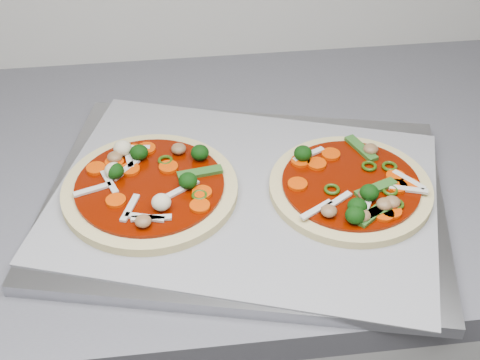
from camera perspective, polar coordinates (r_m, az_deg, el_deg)
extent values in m
cube|color=#9C9DA2|center=(0.86, 0.45, -1.64)|extent=(0.57, 0.48, 0.02)
cube|color=gray|center=(0.85, 0.45, -1.18)|extent=(0.56, 0.48, 0.00)
cylinder|color=tan|center=(0.85, -7.67, -0.84)|extent=(0.31, 0.31, 0.01)
cylinder|color=#691300|center=(0.85, -7.72, -0.42)|extent=(0.26, 0.26, 0.00)
ellipsoid|color=#0C3A09|center=(0.87, -3.45, 2.35)|extent=(0.03, 0.03, 0.02)
ellipsoid|color=#0C3A09|center=(0.83, -4.46, -0.07)|extent=(0.03, 0.03, 0.02)
cube|color=#3A6C27|center=(0.85, -3.44, 0.64)|extent=(0.06, 0.02, 0.00)
cube|color=silver|center=(0.85, -12.48, -0.80)|extent=(0.05, 0.02, 0.00)
ellipsoid|color=olive|center=(0.89, -10.65, 1.93)|extent=(0.03, 0.03, 0.01)
cylinder|color=#F53700|center=(0.87, -6.12, 1.11)|extent=(0.03, 0.03, 0.00)
ellipsoid|color=#0C3A09|center=(0.86, -10.65, 0.77)|extent=(0.03, 0.03, 0.02)
cylinder|color=#F53700|center=(0.90, -8.00, 2.68)|extent=(0.04, 0.04, 0.00)
cylinder|color=#F53700|center=(0.88, -12.20, 0.98)|extent=(0.04, 0.04, 0.00)
cylinder|color=#F53700|center=(0.83, -10.55, -1.73)|extent=(0.03, 0.03, 0.00)
ellipsoid|color=#0C3A09|center=(0.88, -8.61, 2.35)|extent=(0.03, 0.03, 0.02)
ellipsoid|color=olive|center=(0.89, -5.26, 2.68)|extent=(0.02, 0.02, 0.01)
ellipsoid|color=beige|center=(0.80, -6.73, -1.90)|extent=(0.03, 0.03, 0.02)
cylinder|color=#F53700|center=(0.90, -8.80, 2.39)|extent=(0.03, 0.03, 0.00)
cylinder|color=#F53700|center=(0.81, -3.45, -2.21)|extent=(0.03, 0.03, 0.00)
cylinder|color=#F53700|center=(0.90, -9.05, 2.51)|extent=(0.03, 0.03, 0.00)
cube|color=silver|center=(0.87, -9.72, 0.89)|extent=(0.04, 0.04, 0.00)
cylinder|color=#F53700|center=(0.88, -10.67, 1.50)|extent=(0.03, 0.03, 0.00)
cylinder|color=#F53700|center=(0.82, -3.27, -1.07)|extent=(0.04, 0.04, 0.00)
cube|color=silver|center=(0.90, -9.20, 2.72)|extent=(0.05, 0.01, 0.00)
cube|color=silver|center=(0.80, -8.11, -3.17)|extent=(0.05, 0.02, 0.00)
ellipsoid|color=beige|center=(0.89, -9.99, 2.70)|extent=(0.03, 0.03, 0.02)
cube|color=silver|center=(0.85, -11.08, -0.18)|extent=(0.02, 0.05, 0.00)
cube|color=silver|center=(0.89, -9.51, 1.96)|extent=(0.02, 0.05, 0.00)
cylinder|color=#F53700|center=(0.87, -9.36, 0.90)|extent=(0.04, 0.04, 0.00)
cube|color=silver|center=(0.80, -7.58, -3.24)|extent=(0.05, 0.01, 0.00)
torus|color=#25430B|center=(0.82, -3.47, -1.32)|extent=(0.03, 0.03, 0.00)
torus|color=#25430B|center=(0.88, -6.39, 1.68)|extent=(0.03, 0.03, 0.00)
ellipsoid|color=beige|center=(0.86, -10.71, 0.80)|extent=(0.03, 0.03, 0.02)
cube|color=silver|center=(0.81, -9.37, -2.37)|extent=(0.02, 0.05, 0.00)
ellipsoid|color=olive|center=(0.79, -8.27, -3.50)|extent=(0.03, 0.03, 0.01)
cube|color=silver|center=(0.83, -4.95, -0.77)|extent=(0.04, 0.03, 0.00)
cylinder|color=tan|center=(0.86, 9.40, -0.67)|extent=(0.27, 0.27, 0.01)
cylinder|color=#691300|center=(0.86, 9.45, -0.29)|extent=(0.22, 0.22, 0.00)
ellipsoid|color=#0C3A09|center=(0.79, 9.80, -2.97)|extent=(0.03, 0.03, 0.02)
ellipsoid|color=#0C3A09|center=(0.81, 9.97, -2.25)|extent=(0.03, 0.03, 0.02)
cube|color=silver|center=(0.87, 14.22, -0.03)|extent=(0.03, 0.04, 0.00)
cube|color=#3A6C27|center=(0.81, 11.41, -2.77)|extent=(0.06, 0.04, 0.00)
cube|color=#3A6C27|center=(0.81, 11.43, -2.73)|extent=(0.05, 0.05, 0.00)
cylinder|color=#F53700|center=(0.86, 13.29, -0.53)|extent=(0.04, 0.04, 0.00)
cube|color=#3A6C27|center=(0.85, 11.52, -0.70)|extent=(0.06, 0.03, 0.00)
torus|color=#25430B|center=(0.88, 10.96, 1.17)|extent=(0.03, 0.03, 0.00)
cylinder|color=#F53700|center=(0.84, 4.93, -0.35)|extent=(0.03, 0.03, 0.00)
ellipsoid|color=olive|center=(0.80, 10.40, -2.99)|extent=(0.03, 0.03, 0.01)
torus|color=#25430B|center=(0.84, 7.85, -0.79)|extent=(0.03, 0.03, 0.00)
torus|color=#25430B|center=(0.83, 13.16, -2.02)|extent=(0.02, 0.02, 0.00)
cube|color=#3A6C27|center=(0.91, 10.29, 2.68)|extent=(0.03, 0.06, 0.00)
cylinder|color=#F53700|center=(0.87, 6.57, 1.39)|extent=(0.04, 0.04, 0.00)
torus|color=#25430B|center=(0.85, 12.69, -0.87)|extent=(0.02, 0.02, 0.00)
ellipsoid|color=olive|center=(0.82, 12.22, -2.04)|extent=(0.02, 0.02, 0.01)
ellipsoid|color=olive|center=(0.83, 10.71, -1.20)|extent=(0.03, 0.03, 0.01)
cylinder|color=#F53700|center=(0.86, 14.23, -0.38)|extent=(0.03, 0.03, 0.00)
cylinder|color=#F53700|center=(0.89, 7.76, 2.20)|extent=(0.03, 0.03, 0.00)
cube|color=silver|center=(0.89, 5.87, 2.17)|extent=(0.05, 0.03, 0.00)
cube|color=silver|center=(0.82, 8.24, -1.83)|extent=(0.04, 0.03, 0.00)
cylinder|color=#F53700|center=(0.87, 13.15, 0.30)|extent=(0.03, 0.03, 0.00)
cube|color=silver|center=(0.83, 10.90, -1.79)|extent=(0.03, 0.05, 0.00)
ellipsoid|color=olive|center=(0.83, 12.86, -1.85)|extent=(0.03, 0.03, 0.01)
cube|color=silver|center=(0.85, 14.18, -0.78)|extent=(0.05, 0.02, 0.00)
ellipsoid|color=#0C3A09|center=(0.88, 5.39, 2.28)|extent=(0.02, 0.02, 0.02)
cube|color=silver|center=(0.81, 6.54, -2.54)|extent=(0.05, 0.03, 0.00)
ellipsoid|color=olive|center=(0.90, 11.09, 2.61)|extent=(0.02, 0.02, 0.01)
cylinder|color=#F53700|center=(0.81, 12.17, -2.88)|extent=(0.03, 0.03, 0.00)
cylinder|color=#F53700|center=(0.82, 12.80, -2.63)|extent=(0.03, 0.03, 0.00)
cylinder|color=#F53700|center=(0.88, 5.19, 1.62)|extent=(0.04, 0.04, 0.00)
torus|color=#25430B|center=(0.89, 12.64, 1.14)|extent=(0.03, 0.03, 0.00)
ellipsoid|color=#0C3A09|center=(0.83, 10.97, -1.07)|extent=(0.03, 0.03, 0.02)
ellipsoid|color=olive|center=(0.80, 7.59, -2.63)|extent=(0.02, 0.02, 0.01)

